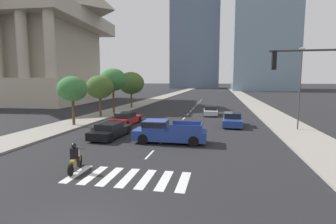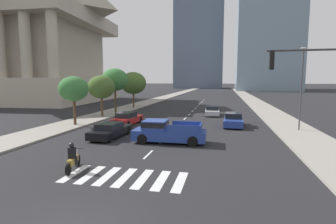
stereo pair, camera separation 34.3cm
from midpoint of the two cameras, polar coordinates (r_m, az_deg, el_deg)
sidewalk_east at (r=37.47m, az=22.28°, el=-0.64°), size 4.00×260.00×0.15m
sidewalk_west at (r=40.00m, az=-10.89°, el=0.20°), size 4.00×260.00×0.15m
crosswalk_near at (r=13.13m, az=-8.64°, el=-13.90°), size 5.85×2.54×0.01m
lane_divider_center at (r=39.98m, az=5.64°, el=0.19°), size 0.14×50.00×0.01m
motorcycle_lead at (r=14.56m, az=-19.42°, el=-9.73°), size 0.82×2.05×1.49m
pickup_truck at (r=19.68m, az=0.04°, el=-4.35°), size 5.46×2.08×1.67m
sedan_silver_0 at (r=35.54m, az=9.88°, el=0.18°), size 2.03×4.37×1.21m
sedan_blue_1 at (r=27.51m, az=14.43°, el=-1.75°), size 2.01×4.44×1.36m
sedan_red_2 at (r=28.07m, az=-8.57°, el=-1.47°), size 2.13×4.89×1.31m
sedan_black_3 at (r=21.96m, az=-11.97°, el=-3.97°), size 2.10×4.86×1.22m
traffic_signal_near at (r=14.32m, az=30.63°, el=5.00°), size 3.97×0.28×6.32m
street_lamp_east at (r=26.63m, az=27.48°, el=5.73°), size 0.50×0.24×7.44m
street_tree_nearest at (r=28.16m, az=-19.58°, el=4.76°), size 2.96×2.96×4.93m
street_tree_second at (r=33.57m, az=-14.05°, el=5.31°), size 3.36×3.36×5.13m
street_tree_third at (r=37.35m, az=-11.27°, el=6.91°), size 3.68×3.68×6.17m
street_tree_fourth at (r=44.44m, az=-7.36°, el=6.28°), size 4.32×4.32×5.91m
war_memorial at (r=67.63m, az=-27.34°, el=18.38°), size 30.40×30.40×36.79m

